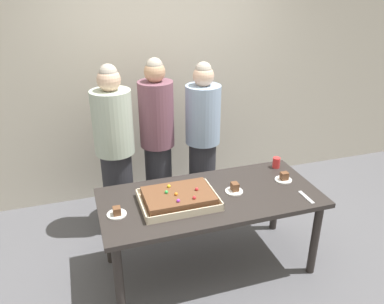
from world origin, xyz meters
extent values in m
plane|color=#5B5B60|center=(0.00, 0.00, 0.00)|extent=(12.00, 12.00, 0.00)
cube|color=beige|center=(0.00, 1.60, 1.50)|extent=(8.00, 0.12, 3.00)
cube|color=#2D2826|center=(0.00, 0.00, 0.72)|extent=(1.83, 0.84, 0.04)
cylinder|color=#2D2826|center=(-0.83, -0.34, 0.35)|extent=(0.07, 0.07, 0.70)
cylinder|color=#2D2826|center=(0.83, -0.34, 0.35)|extent=(0.07, 0.07, 0.70)
cylinder|color=#2D2826|center=(-0.83, 0.34, 0.35)|extent=(0.07, 0.07, 0.70)
cylinder|color=#2D2826|center=(0.83, 0.34, 0.35)|extent=(0.07, 0.07, 0.70)
cube|color=beige|center=(-0.28, -0.02, 0.74)|extent=(0.61, 0.44, 0.01)
cube|color=beige|center=(-0.28, -0.24, 0.77)|extent=(0.61, 0.01, 0.05)
cube|color=beige|center=(-0.28, 0.19, 0.77)|extent=(0.61, 0.01, 0.05)
cube|color=beige|center=(-0.58, -0.02, 0.77)|extent=(0.01, 0.44, 0.05)
cube|color=beige|center=(0.02, -0.02, 0.77)|extent=(0.01, 0.44, 0.05)
cube|color=brown|center=(-0.28, -0.02, 0.79)|extent=(0.54, 0.37, 0.08)
sphere|color=orange|center=(-0.31, -0.05, 0.84)|extent=(0.03, 0.03, 0.03)
sphere|color=green|center=(-0.37, 0.00, 0.84)|extent=(0.03, 0.03, 0.03)
sphere|color=red|center=(-0.19, -0.15, 0.84)|extent=(0.03, 0.03, 0.03)
sphere|color=yellow|center=(-0.33, 0.08, 0.84)|extent=(0.03, 0.03, 0.03)
sphere|color=red|center=(-0.13, -0.03, 0.84)|extent=(0.03, 0.03, 0.03)
sphere|color=purple|center=(-0.32, -0.15, 0.84)|extent=(0.03, 0.03, 0.03)
cylinder|color=white|center=(0.21, 0.00, 0.74)|extent=(0.15, 0.15, 0.01)
cube|color=brown|center=(0.22, 0.01, 0.78)|extent=(0.06, 0.07, 0.07)
cylinder|color=white|center=(0.71, 0.05, 0.74)|extent=(0.15, 0.15, 0.01)
cube|color=brown|center=(0.71, 0.05, 0.78)|extent=(0.07, 0.05, 0.07)
cylinder|color=white|center=(-0.78, -0.04, 0.74)|extent=(0.15, 0.15, 0.01)
cube|color=brown|center=(-0.78, -0.05, 0.78)|extent=(0.06, 0.06, 0.06)
cylinder|color=red|center=(0.77, 0.30, 0.79)|extent=(0.07, 0.07, 0.10)
cube|color=silver|center=(0.74, -0.27, 0.74)|extent=(0.03, 0.20, 0.01)
cylinder|color=#28282D|center=(-0.66, 0.85, 0.43)|extent=(0.30, 0.30, 0.85)
cylinder|color=#B7C6B2|center=(-0.66, 0.85, 1.16)|extent=(0.37, 0.37, 0.61)
sphere|color=beige|center=(-0.66, 0.85, 1.56)|extent=(0.21, 0.21, 0.21)
sphere|color=#B2A899|center=(-0.66, 0.85, 1.62)|extent=(0.17, 0.17, 0.17)
cylinder|color=#28282D|center=(0.23, 0.86, 0.42)|extent=(0.28, 0.28, 0.84)
cylinder|color=#93ADCC|center=(0.23, 0.86, 1.14)|extent=(0.35, 0.35, 0.59)
sphere|color=beige|center=(0.23, 0.86, 1.53)|extent=(0.21, 0.21, 0.21)
sphere|color=#B2A899|center=(0.23, 0.86, 1.58)|extent=(0.16, 0.16, 0.16)
cylinder|color=#28282D|center=(-0.23, 0.94, 0.42)|extent=(0.27, 0.27, 0.84)
cylinder|color=#7A4C5B|center=(-0.23, 0.94, 1.16)|extent=(0.34, 0.34, 0.65)
sphere|color=tan|center=(-0.23, 0.94, 1.58)|extent=(0.20, 0.20, 0.20)
sphere|color=#B2A899|center=(-0.23, 0.94, 1.63)|extent=(0.16, 0.16, 0.16)
camera|label=1|loc=(-0.99, -2.56, 2.40)|focal=36.07mm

